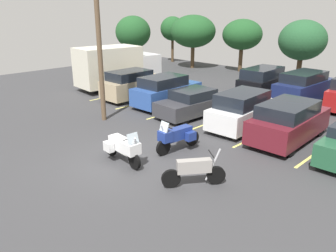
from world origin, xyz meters
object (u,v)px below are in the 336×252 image
Objects in this scene: car_far_black at (264,81)px; car_charcoal at (194,103)px; car_tan at (134,84)px; utility_pole at (99,40)px; car_far_navy at (304,87)px; box_truck at (117,67)px; motorcycle_second at (177,136)px; car_white at (243,110)px; car_maroon at (289,121)px; motorcycle_third at (194,170)px; motorcycle_touring at (123,147)px; car_blue at (166,91)px.

car_charcoal is at bearing -92.22° from car_far_black.
car_tan is 5.69m from utility_pole.
box_truck is at bearing -152.74° from car_far_navy.
car_white reaches higher than motorcycle_second.
car_far_navy reaches higher than car_far_black.
car_charcoal is 7.68m from car_far_navy.
utility_pole is (-5.87, -11.06, 3.18)m from car_far_navy.
car_far_navy is 0.76× the size of box_truck.
car_maroon is at bearing 25.70° from utility_pole.
motorcycle_second is at bearing -25.93° from box_truck.
car_charcoal is 0.74× the size of box_truck.
motorcycle_second is at bearing -77.72° from car_far_black.
car_charcoal is at bearing -0.70° from car_tan.
car_charcoal is 5.44m from car_maroon.
car_white is (8.30, 0.01, -0.02)m from car_tan.
motorcycle_third is 0.40× the size of car_tan.
utility_pole is (2.38, -4.06, 3.20)m from car_tan.
motorcycle_second is (0.65, 2.27, 0.01)m from motorcycle_touring.
car_blue is 6.10m from box_truck.
box_truck reaches higher than car_maroon.
car_far_black is 2.74m from car_far_navy.
box_truck reaches higher than car_white.
motorcycle_third is 8.98m from utility_pole.
car_white is 0.90× the size of car_far_navy.
car_charcoal reaches higher than motorcycle_second.
motorcycle_touring is at bearing -117.18° from car_maroon.
car_tan is at bearing -179.93° from car_white.
car_far_black is at bearing 33.68° from box_truck.
car_far_black is at bearing 102.28° from motorcycle_second.
motorcycle_third is 0.41× the size of car_blue.
box_truck is at bearing 143.84° from motorcycle_touring.
box_truck reaches higher than car_charcoal.
car_charcoal is at bearing 107.58° from motorcycle_touring.
utility_pole is at bearing -59.65° from car_tan.
utility_pole reaches higher than car_blue.
motorcycle_third is at bearing -39.56° from car_blue.
car_tan is 3.47m from box_truck.
car_far_navy is at bearing 1.84° from car_far_black.
utility_pole is (-5.92, -4.07, 3.22)m from car_white.
motorcycle_third is 0.39× the size of car_far_black.
car_maroon is (7.91, -0.27, -0.01)m from car_blue.
car_far_navy is at bearing 27.26° from box_truck.
car_blue is 0.56× the size of utility_pole.
motorcycle_touring is at bearing -93.92° from car_far_navy.
motorcycle_touring is at bearing -27.37° from utility_pole.
motorcycle_third is 13.25m from car_far_navy.
car_blue is at bearing 140.44° from motorcycle_third.
motorcycle_third is 0.39× the size of car_charcoal.
car_far_black is at bearing 126.52° from car_maroon.
car_far_black is (-2.45, 11.26, 0.27)m from motorcycle_second.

